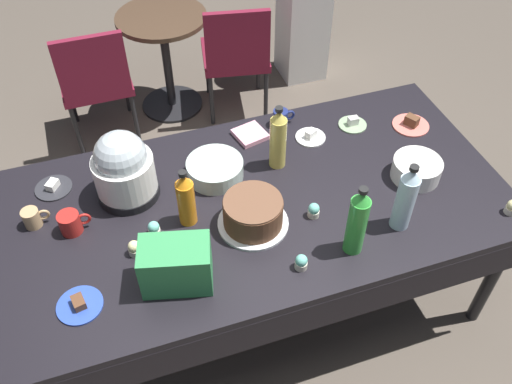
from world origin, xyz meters
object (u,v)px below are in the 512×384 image
at_px(cupcake_cocoa, 314,210).
at_px(soda_carton, 176,265).
at_px(frosted_layer_cake, 253,213).
at_px(soda_bottle_lime_soda, 357,222).
at_px(cupcake_lemon, 154,229).
at_px(maroon_chair_right, 236,52).
at_px(soda_bottle_water, 406,199).
at_px(slow_cooker, 123,168).
at_px(dessert_plate_sage, 353,124).
at_px(ceramic_snack_bowl, 416,169).
at_px(coffee_mug_tan, 33,218).
at_px(soda_bottle_orange_juice, 186,199).
at_px(round_cafe_table, 165,46).
at_px(dessert_plate_charcoal, 53,187).
at_px(maroon_chair_left, 95,78).
at_px(water_cooler, 304,2).
at_px(glass_salad_bowl, 215,169).
at_px(cupcake_mint, 512,207).
at_px(cupcake_berry, 301,262).
at_px(dessert_plate_coral, 411,124).
at_px(coffee_mug_red, 71,223).
at_px(dessert_plate_white, 311,136).
at_px(cupcake_vanilla, 134,248).
at_px(dessert_plate_cobalt, 80,305).
at_px(potluck_table, 256,210).
at_px(coffee_mug_navy, 281,118).
at_px(soda_bottle_ginger_ale, 278,139).

bearing_deg(cupcake_cocoa, soda_carton, -166.96).
height_order(frosted_layer_cake, soda_bottle_lime_soda, soda_bottle_lime_soda).
height_order(cupcake_lemon, maroon_chair_right, maroon_chair_right).
xyz_separation_m(soda_bottle_water, soda_carton, (-0.93, 0.02, -0.05)).
xyz_separation_m(slow_cooker, dessert_plate_sage, (1.13, 0.11, -0.14)).
bearing_deg(soda_bottle_lime_soda, slow_cooker, 143.52).
distance_m(ceramic_snack_bowl, coffee_mug_tan, 1.66).
height_order(cupcake_cocoa, soda_bottle_orange_juice, soda_bottle_orange_juice).
bearing_deg(slow_cooker, round_cafe_table, 73.49).
bearing_deg(soda_bottle_water, soda_bottle_lime_soda, -167.66).
xyz_separation_m(dessert_plate_charcoal, soda_bottle_lime_soda, (1.11, -0.73, 0.15)).
bearing_deg(round_cafe_table, maroon_chair_left, -155.73).
distance_m(frosted_layer_cake, water_cooler, 2.29).
distance_m(glass_salad_bowl, water_cooler, 2.04).
height_order(cupcake_mint, cupcake_lemon, same).
bearing_deg(frosted_layer_cake, cupcake_berry, -68.59).
bearing_deg(dessert_plate_coral, coffee_mug_red, -174.71).
xyz_separation_m(frosted_layer_cake, dessert_plate_white, (0.44, 0.43, -0.06)).
bearing_deg(soda_bottle_water, maroon_chair_right, 94.05).
xyz_separation_m(cupcake_cocoa, cupcake_vanilla, (-0.75, 0.04, 0.00)).
relative_size(cupcake_mint, coffee_mug_tan, 0.61).
relative_size(dessert_plate_cobalt, soda_carton, 0.66).
distance_m(soda_bottle_water, coffee_mug_tan, 1.52).
bearing_deg(potluck_table, cupcake_berry, -82.79).
relative_size(glass_salad_bowl, dessert_plate_sage, 1.83).
relative_size(slow_cooker, cupcake_berry, 4.90).
height_order(soda_bottle_lime_soda, coffee_mug_navy, soda_bottle_lime_soda).
bearing_deg(soda_bottle_lime_soda, coffee_mug_tan, 155.89).
bearing_deg(cupcake_mint, round_cafe_table, 115.51).
bearing_deg(dessert_plate_charcoal, cupcake_mint, -22.78).
xyz_separation_m(frosted_layer_cake, dessert_plate_sage, (0.68, 0.46, -0.05)).
bearing_deg(soda_bottle_ginger_ale, coffee_mug_navy, 66.08).
bearing_deg(coffee_mug_tan, coffee_mug_navy, 13.57).
relative_size(cupcake_mint, maroon_chair_right, 0.08).
bearing_deg(cupcake_cocoa, soda_bottle_water, -26.34).
distance_m(cupcake_berry, maroon_chair_left, 2.06).
distance_m(dessert_plate_sage, dessert_plate_charcoal, 1.45).
distance_m(frosted_layer_cake, coffee_mug_tan, 0.91).
distance_m(coffee_mug_navy, maroon_chair_left, 1.42).
distance_m(coffee_mug_tan, round_cafe_table, 1.86).
bearing_deg(coffee_mug_tan, glass_salad_bowl, 2.86).
height_order(cupcake_mint, round_cafe_table, cupcake_mint).
distance_m(frosted_layer_cake, dessert_plate_coral, 1.02).
bearing_deg(coffee_mug_tan, dessert_plate_cobalt, -73.90).
bearing_deg(dessert_plate_sage, cupcake_cocoa, -130.43).
distance_m(dessert_plate_white, coffee_mug_navy, 0.18).
distance_m(coffee_mug_tan, coffee_mug_navy, 1.24).
height_order(dessert_plate_charcoal, water_cooler, water_cooler).
distance_m(dessert_plate_coral, soda_bottle_lime_soda, 0.87).
height_order(dessert_plate_sage, maroon_chair_right, maroon_chair_right).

